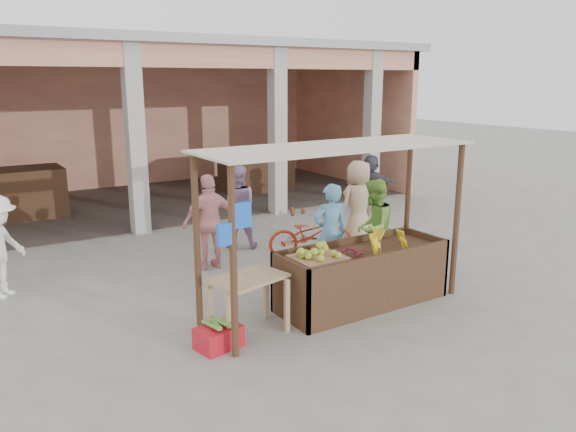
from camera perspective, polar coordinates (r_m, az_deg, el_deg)
ground at (r=8.29m, az=4.77°, el=-9.53°), size 60.00×60.00×0.00m
market_building at (r=15.69m, az=-15.38°, el=11.20°), size 14.40×6.40×4.20m
fruit_stall at (r=8.44m, az=7.54°, el=-6.26°), size 2.60×0.95×0.80m
stall_awning at (r=7.76m, az=4.70°, el=4.12°), size 4.09×1.35×2.39m
banana_heap at (r=8.57m, az=10.33°, el=-2.61°), size 0.98×0.53×0.18m
melon_tray at (r=7.85m, az=3.06°, el=-3.93°), size 0.70×0.61×0.19m
berry_heap at (r=8.06m, az=6.23°, el=-3.64°), size 0.46×0.37×0.15m
side_table at (r=7.38m, az=-4.06°, el=-7.18°), size 1.07×0.84×0.77m
papaya_pile at (r=7.30m, az=-4.09°, el=-5.45°), size 0.70×0.40×0.20m
red_crate at (r=7.20m, az=-7.07°, el=-12.13°), size 0.60×0.48×0.28m
plantain_bundle at (r=7.13m, az=-7.11°, el=-10.80°), size 0.44×0.31×0.09m
produce_sacks at (r=13.86m, az=0.83°, el=1.36°), size 0.77×0.72×0.58m
vendor_blue at (r=9.17m, az=4.32°, el=-1.41°), size 0.76×0.63×1.75m
vendor_green at (r=9.50m, az=8.69°, el=-0.99°), size 0.97×0.88×1.76m
motorcycle at (r=10.55m, az=2.35°, el=-1.78°), size 1.13×1.80×0.89m
shopper_b at (r=9.86m, az=-7.92°, el=-0.28°), size 1.08×0.62×1.80m
shopper_c at (r=11.17m, az=7.14°, el=1.70°), size 0.95×0.64×1.91m
shopper_d at (r=14.44m, az=8.42°, el=3.55°), size 0.98×1.49×1.49m
shopper_f at (r=11.03m, az=-5.22°, el=1.31°), size 1.01×0.83×1.81m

